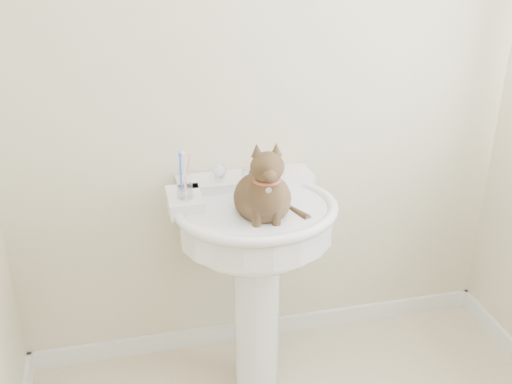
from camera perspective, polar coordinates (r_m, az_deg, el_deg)
wall_back at (r=2.47m, az=0.90°, el=10.06°), size 2.20×0.00×2.50m
baseboard_back at (r=3.01m, az=0.79°, el=-12.76°), size 2.20×0.02×0.09m
pedestal_sink at (r=2.39m, az=-0.05°, el=-4.64°), size 0.65×0.64×0.90m
faucet at (r=2.42m, az=-0.84°, el=2.07°), size 0.28×0.12×0.14m
soap_bar at (r=2.54m, az=1.36°, el=2.51°), size 0.10×0.08×0.03m
toothbrush_cup at (r=2.28m, az=-6.82°, el=0.52°), size 0.07×0.07×0.19m
cat at (r=2.21m, az=0.78°, el=-0.17°), size 0.24×0.30×0.44m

